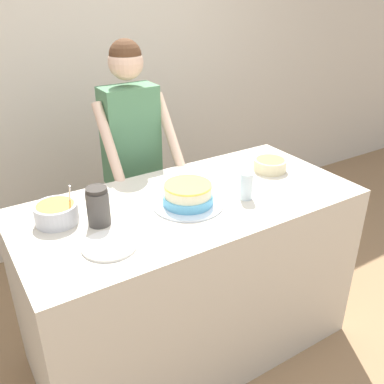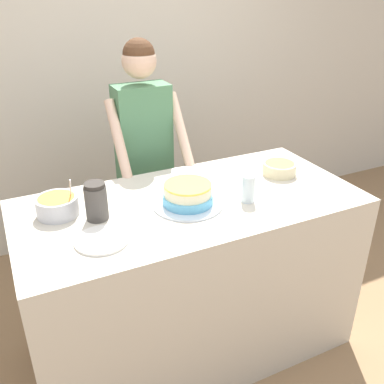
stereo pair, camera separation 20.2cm
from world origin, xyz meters
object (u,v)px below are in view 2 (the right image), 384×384
Objects in this scene: cake at (188,196)px; ceramic_plate at (102,240)px; stoneware_jar at (96,201)px; frosting_bowl_olive at (279,168)px; person_baker at (144,144)px; frosting_bowl_orange at (57,205)px; drinking_glass at (248,189)px.

cake is 0.48m from ceramic_plate.
ceramic_plate is 1.29× the size of stoneware_jar.
cake is 0.62m from frosting_bowl_olive.
ceramic_plate is (-0.49, -0.82, -0.07)m from person_baker.
frosting_bowl_orange reaches higher than ceramic_plate.
stoneware_jar reaches higher than cake.
stoneware_jar is (-0.45, -0.63, 0.01)m from person_baker.
person_baker is at bearing 134.42° from frosting_bowl_olive.
stoneware_jar is (-1.03, -0.05, 0.05)m from frosting_bowl_olive.
frosting_bowl_orange is at bearing 143.53° from stoneware_jar.
drinking_glass is (0.28, -0.09, 0.02)m from cake.
cake reaches higher than ceramic_plate.
ceramic_plate is (0.12, -0.31, -0.04)m from frosting_bowl_orange.
person_baker is 0.96m from ceramic_plate.
stoneware_jar is at bearing 79.92° from ceramic_plate.
drinking_glass is at bearing -17.22° from frosting_bowl_orange.
person_baker reaches higher than cake.
stoneware_jar is at bearing -36.47° from frosting_bowl_orange.
stoneware_jar is at bearing 172.07° from cake.
cake is 0.43m from stoneware_jar.
person_baker reaches higher than drinking_glass.
cake is 1.78× the size of frosting_bowl_orange.
person_baker is 8.53× the size of frosting_bowl_orange.
drinking_glass is at bearing -18.31° from cake.
frosting_bowl_olive is (0.61, 0.10, -0.01)m from cake.
frosting_bowl_orange is 0.89m from drinking_glass.
frosting_bowl_orange is 0.20m from stoneware_jar.
drinking_glass reaches higher than cake.
person_baker is 8.87× the size of frosting_bowl_olive.
frosting_bowl_olive is at bearing 30.78° from drinking_glass.
cake is at bearing 161.69° from drinking_glass.
ceramic_plate is at bearing -176.75° from drinking_glass.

